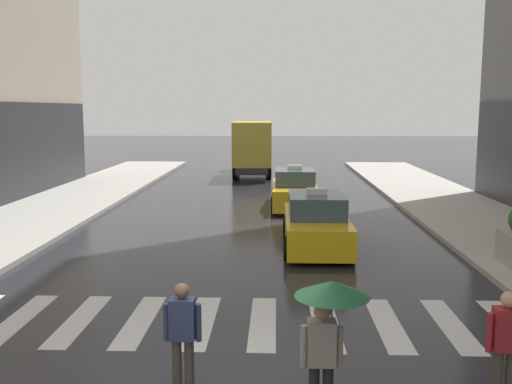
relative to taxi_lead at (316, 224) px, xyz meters
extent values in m
cube|color=silver|center=(-6.23, -5.99, -0.72)|extent=(0.50, 2.80, 0.01)
cube|color=silver|center=(-5.03, -5.99, -0.72)|extent=(0.50, 2.80, 0.01)
cube|color=silver|center=(-3.83, -5.99, -0.72)|extent=(0.50, 2.80, 0.01)
cube|color=silver|center=(-2.63, -5.99, -0.72)|extent=(0.50, 2.80, 0.01)
cube|color=silver|center=(-1.43, -5.99, -0.72)|extent=(0.50, 2.80, 0.01)
cube|color=silver|center=(-0.23, -5.99, -0.72)|extent=(0.50, 2.80, 0.01)
cube|color=silver|center=(0.97, -5.99, -0.72)|extent=(0.50, 2.80, 0.01)
cube|color=silver|center=(2.17, -5.99, -0.72)|extent=(0.50, 2.80, 0.01)
cube|color=yellow|center=(0.00, 0.02, -0.16)|extent=(1.82, 4.51, 0.84)
cube|color=#384C5B|center=(0.00, -0.08, 0.58)|extent=(1.61, 2.11, 0.64)
cube|color=silver|center=(0.00, -0.08, 0.99)|extent=(0.60, 0.24, 0.18)
cylinder|color=black|center=(-0.85, 1.38, -0.39)|extent=(0.22, 0.66, 0.66)
cylinder|color=black|center=(0.86, 1.37, -0.39)|extent=(0.22, 0.66, 0.66)
cylinder|color=black|center=(-0.86, -1.32, -0.39)|extent=(0.22, 0.66, 0.66)
cylinder|color=black|center=(0.85, -1.33, -0.39)|extent=(0.22, 0.66, 0.66)
cube|color=#F2EAB2|center=(-0.62, 2.30, -0.12)|extent=(0.20, 0.04, 0.14)
cube|color=#F2EAB2|center=(0.64, 2.29, -0.12)|extent=(0.20, 0.04, 0.14)
cube|color=gold|center=(-0.41, 6.93, -0.16)|extent=(1.83, 4.51, 0.84)
cube|color=#384C5B|center=(-0.41, 6.83, 0.58)|extent=(1.61, 2.11, 0.64)
cube|color=silver|center=(-0.41, 6.83, 0.99)|extent=(0.60, 0.24, 0.18)
cylinder|color=black|center=(-1.26, 8.29, -0.39)|extent=(0.22, 0.66, 0.66)
cylinder|color=black|center=(0.45, 8.28, -0.39)|extent=(0.22, 0.66, 0.66)
cylinder|color=black|center=(-1.28, 5.59, -0.39)|extent=(0.22, 0.66, 0.66)
cylinder|color=black|center=(0.43, 5.58, -0.39)|extent=(0.22, 0.66, 0.66)
cube|color=#F2EAB2|center=(-1.03, 9.21, -0.12)|extent=(0.20, 0.04, 0.14)
cube|color=#F2EAB2|center=(0.23, 9.20, -0.12)|extent=(0.20, 0.04, 0.14)
cube|color=#2D2D2D|center=(-2.66, 17.90, -0.07)|extent=(2.03, 6.66, 0.40)
cube|color=silver|center=(-2.78, 21.19, 1.18)|extent=(2.16, 1.87, 2.10)
cube|color=#384C5B|center=(-2.81, 22.11, 1.54)|extent=(1.89, 0.11, 0.95)
cube|color=gold|center=(-2.63, 17.00, 1.38)|extent=(2.37, 4.88, 2.50)
cylinder|color=black|center=(-3.77, 20.96, -0.27)|extent=(0.31, 0.91, 0.90)
cylinder|color=black|center=(-1.77, 21.03, -0.27)|extent=(0.31, 0.91, 0.90)
cylinder|color=black|center=(-3.61, 16.42, -0.27)|extent=(0.31, 0.91, 0.90)
cylinder|color=black|center=(-1.61, 16.49, -0.27)|extent=(0.31, 0.91, 0.90)
cube|color=gray|center=(-0.60, -9.52, 0.40)|extent=(0.36, 0.24, 0.60)
sphere|color=#9E7051|center=(-0.60, -9.52, 0.82)|extent=(0.22, 0.22, 0.22)
cylinder|color=gray|center=(-0.83, -9.52, 0.35)|extent=(0.09, 0.09, 0.55)
cylinder|color=gray|center=(-0.37, -9.52, 0.35)|extent=(0.09, 0.09, 0.55)
cylinder|color=#4C4C4C|center=(-0.48, -9.52, 0.70)|extent=(0.02, 0.02, 1.00)
cone|color=#19512D|center=(-0.48, -9.52, 1.12)|extent=(0.96, 0.96, 0.20)
cylinder|color=#473D33|center=(1.87, -8.99, -0.31)|extent=(0.14, 0.14, 0.82)
cylinder|color=#473D33|center=(2.05, -8.99, -0.31)|extent=(0.14, 0.14, 0.82)
cube|color=maroon|center=(1.96, -8.99, 0.40)|extent=(0.36, 0.24, 0.60)
sphere|color=tan|center=(1.96, -8.99, 0.82)|extent=(0.22, 0.22, 0.22)
cylinder|color=maroon|center=(1.73, -8.99, 0.35)|extent=(0.09, 0.09, 0.55)
cylinder|color=#473D33|center=(-2.61, -8.77, -0.31)|extent=(0.14, 0.14, 0.82)
cylinder|color=#473D33|center=(-2.43, -8.77, -0.31)|extent=(0.14, 0.14, 0.82)
cube|color=#2D3856|center=(-2.52, -8.77, 0.40)|extent=(0.36, 0.24, 0.60)
sphere|color=brown|center=(-2.52, -8.77, 0.82)|extent=(0.22, 0.22, 0.22)
cylinder|color=#2D3856|center=(-2.75, -8.77, 0.35)|extent=(0.09, 0.09, 0.55)
cylinder|color=#2D3856|center=(-2.29, -8.77, 0.35)|extent=(0.09, 0.09, 0.55)
camera|label=1|loc=(-1.20, -16.43, 3.36)|focal=39.59mm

